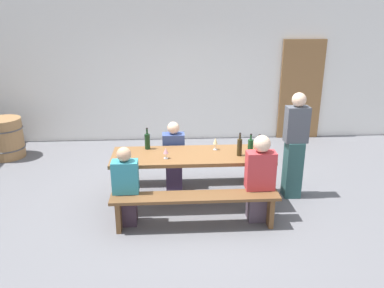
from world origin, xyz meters
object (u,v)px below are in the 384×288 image
(tasting_table, at_px, (192,159))
(wine_glass_0, at_px, (166,151))
(wine_barrel, at_px, (5,138))
(wine_bottle_3, at_px, (147,141))
(wine_bottle_2, at_px, (250,147))
(bench_far, at_px, (189,162))
(wine_glass_1, at_px, (215,141))
(wine_bottle_0, at_px, (259,147))
(wine_bottle_1, at_px, (240,147))
(seated_guest_far_0, at_px, (174,157))
(wooden_door, at_px, (301,90))
(seated_guest_near_1, at_px, (260,180))
(standing_host, at_px, (295,147))
(bench_near, at_px, (195,202))
(seated_guest_near_0, at_px, (126,188))

(tasting_table, relative_size, wine_glass_0, 14.88)
(wine_glass_0, xyz_separation_m, wine_barrel, (-3.04, 2.20, -0.48))
(wine_bottle_3, bearing_deg, wine_bottle_2, -12.48)
(bench_far, xyz_separation_m, wine_glass_1, (0.35, -0.51, 0.52))
(wine_bottle_0, relative_size, wine_bottle_3, 0.92)
(wine_bottle_3, xyz_separation_m, wine_glass_1, (0.97, -0.09, 0.01))
(wine_glass_0, bearing_deg, bench_far, 65.97)
(tasting_table, relative_size, wine_bottle_1, 6.81)
(seated_guest_far_0, bearing_deg, wooden_door, 131.08)
(seated_guest_near_1, relative_size, standing_host, 0.75)
(wine_bottle_0, height_order, wine_glass_0, wine_bottle_0)
(bench_far, bearing_deg, standing_host, -19.90)
(bench_near, bearing_deg, wooden_door, 55.18)
(wine_glass_0, bearing_deg, standing_host, 8.32)
(seated_guest_far_0, bearing_deg, seated_guest_near_1, 46.42)
(seated_guest_near_0, xyz_separation_m, seated_guest_far_0, (0.63, 1.05, 0.01))
(wine_glass_1, bearing_deg, bench_near, -112.43)
(seated_guest_far_0, bearing_deg, wine_bottle_2, 61.04)
(wine_bottle_1, height_order, wine_glass_1, wine_bottle_1)
(bench_near, xyz_separation_m, standing_host, (1.50, 0.80, 0.41))
(bench_near, height_order, seated_guest_near_1, seated_guest_near_1)
(bench_far, height_order, wine_bottle_0, wine_bottle_0)
(wine_bottle_0, distance_m, wine_glass_1, 0.62)
(wine_glass_0, height_order, wine_glass_1, wine_glass_1)
(seated_guest_far_0, bearing_deg, wine_barrel, -115.93)
(bench_near, distance_m, seated_guest_far_0, 1.23)
(bench_near, xyz_separation_m, wine_bottle_3, (-0.63, 0.93, 0.51))
(wine_glass_0, xyz_separation_m, seated_guest_near_0, (-0.51, -0.38, -0.35))
(seated_guest_far_0, bearing_deg, tasting_table, 25.56)
(bench_far, bearing_deg, seated_guest_near_0, -126.25)
(wine_glass_1, xyz_separation_m, wine_barrel, (-3.75, 1.89, -0.50))
(wine_bottle_3, distance_m, wine_glass_1, 0.98)
(seated_guest_near_1, relative_size, seated_guest_far_0, 1.10)
(seated_guest_far_0, distance_m, standing_host, 1.81)
(wine_bottle_3, relative_size, seated_guest_near_1, 0.27)
(wooden_door, distance_m, wine_bottle_2, 3.43)
(wooden_door, bearing_deg, wine_glass_1, -128.01)
(standing_host, xyz_separation_m, wine_barrel, (-4.91, 1.93, -0.40))
(wine_bottle_2, relative_size, wine_bottle_3, 0.95)
(bench_far, xyz_separation_m, wine_bottle_2, (0.81, -0.73, 0.51))
(wooden_door, height_order, wine_barrel, wooden_door)
(wine_bottle_2, bearing_deg, bench_far, 137.67)
(wooden_door, bearing_deg, wine_barrel, -171.70)
(wine_bottle_3, xyz_separation_m, wine_barrel, (-2.78, 1.80, -0.49))
(tasting_table, bearing_deg, standing_host, 4.96)
(bench_near, relative_size, wine_bottle_3, 6.71)
(wine_bottle_1, bearing_deg, wine_bottle_0, 5.38)
(wooden_door, height_order, wine_bottle_2, wooden_door)
(bench_far, height_order, seated_guest_near_0, seated_guest_near_0)
(bench_far, bearing_deg, wine_glass_1, -55.85)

